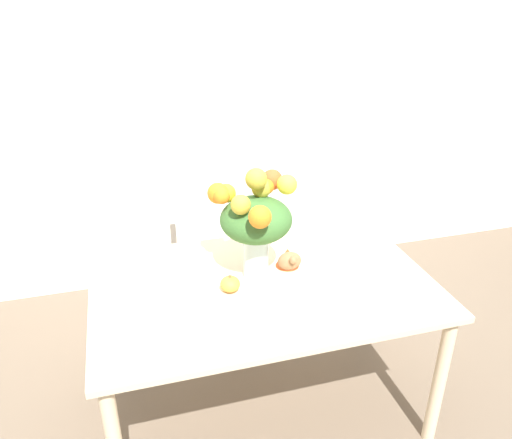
# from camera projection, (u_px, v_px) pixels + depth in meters

# --- Properties ---
(ground_plane) EXTENTS (12.00, 12.00, 0.00)m
(ground_plane) POSITION_uv_depth(u_px,v_px,m) (262.00, 402.00, 2.64)
(ground_plane) COLOR brown
(wall_back) EXTENTS (8.00, 0.06, 2.70)m
(wall_back) POSITION_uv_depth(u_px,v_px,m) (203.00, 92.00, 3.26)
(wall_back) COLOR white
(wall_back) RESTS_ON ground_plane
(dining_table) EXTENTS (1.56, 0.98, 0.75)m
(dining_table) POSITION_uv_depth(u_px,v_px,m) (263.00, 298.00, 2.35)
(dining_table) COLOR beige
(dining_table) RESTS_ON ground_plane
(flower_vase) EXTENTS (0.39, 0.40, 0.54)m
(flower_vase) POSITION_uv_depth(u_px,v_px,m) (255.00, 219.00, 2.24)
(flower_vase) COLOR silver
(flower_vase) RESTS_ON dining_table
(pumpkin) EXTENTS (0.09, 0.09, 0.08)m
(pumpkin) POSITION_uv_depth(u_px,v_px,m) (230.00, 284.00, 2.24)
(pumpkin) COLOR gold
(pumpkin) RESTS_ON dining_table
(turkey_figurine) EXTENTS (0.12, 0.16, 0.10)m
(turkey_figurine) POSITION_uv_depth(u_px,v_px,m) (288.00, 259.00, 2.42)
(turkey_figurine) COLOR #936642
(turkey_figurine) RESTS_ON dining_table
(dining_chair_near_window) EXTENTS (0.45, 0.45, 0.97)m
(dining_chair_near_window) POSITION_uv_depth(u_px,v_px,m) (210.00, 249.00, 3.12)
(dining_chair_near_window) COLOR white
(dining_chair_near_window) RESTS_ON ground_plane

